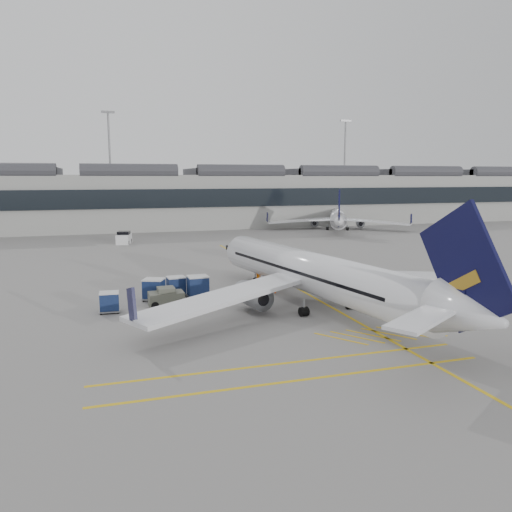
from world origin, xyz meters
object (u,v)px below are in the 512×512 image
object	(u,v)px
belt_loader	(287,279)
pushback_tug	(166,298)
baggage_cart_a	(176,286)
ramp_agent_b	(271,282)
airliner_main	(317,275)
ramp_agent_a	(258,279)

from	to	relation	value
belt_loader	pushback_tug	bearing A→B (deg)	-147.45
baggage_cart_a	pushback_tug	world-z (taller)	baggage_cart_a
belt_loader	ramp_agent_b	size ratio (longest dim) A/B	2.50
baggage_cart_a	airliner_main	bearing A→B (deg)	-40.80
ramp_agent_a	ramp_agent_b	xyz separation A→B (m)	(0.42, -2.58, 0.11)
belt_loader	baggage_cart_a	distance (m)	11.37
belt_loader	airliner_main	bearing A→B (deg)	-84.62
belt_loader	ramp_agent_a	distance (m)	3.21
baggage_cart_a	ramp_agent_b	world-z (taller)	ramp_agent_b
belt_loader	ramp_agent_b	world-z (taller)	ramp_agent_b
ramp_agent_a	pushback_tug	bearing A→B (deg)	170.56
ramp_agent_a	airliner_main	bearing A→B (deg)	-110.12
belt_loader	pushback_tug	xyz separation A→B (m)	(-12.58, -4.89, 0.13)
airliner_main	pushback_tug	world-z (taller)	airliner_main
baggage_cart_a	belt_loader	bearing A→B (deg)	3.16
baggage_cart_a	ramp_agent_a	world-z (taller)	baggage_cart_a
pushback_tug	airliner_main	bearing A→B (deg)	-21.16
airliner_main	baggage_cart_a	size ratio (longest dim) A/B	19.64
ramp_agent_a	pushback_tug	size ratio (longest dim) A/B	0.61
airliner_main	ramp_agent_a	world-z (taller)	airliner_main
airliner_main	pushback_tug	xyz separation A→B (m)	(-11.64, 4.18, -2.05)
airliner_main	baggage_cart_a	world-z (taller)	airliner_main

